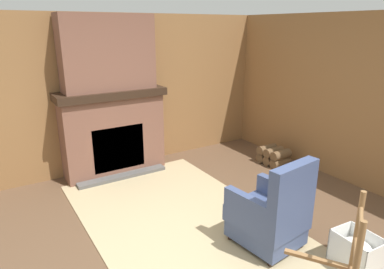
% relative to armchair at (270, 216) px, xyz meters
% --- Properties ---
extents(ground_plane, '(14.00, 14.00, 0.00)m').
position_rel_armchair_xyz_m(ground_plane, '(-0.15, -0.67, -0.36)').
color(ground_plane, brown).
extents(wood_panel_wall_left, '(0.06, 6.09, 2.38)m').
position_rel_armchair_xyz_m(wood_panel_wall_left, '(-2.93, -0.67, 0.83)').
color(wood_panel_wall_left, olive).
rests_on(wood_panel_wall_left, ground).
extents(fireplace_hearth, '(0.65, 1.60, 1.30)m').
position_rel_armchair_xyz_m(fireplace_hearth, '(-2.67, -0.67, 0.29)').
color(fireplace_hearth, brown).
rests_on(fireplace_hearth, ground).
extents(chimney_breast, '(0.39, 1.32, 1.06)m').
position_rel_armchair_xyz_m(chimney_breast, '(-2.68, -0.67, 1.47)').
color(chimney_breast, brown).
rests_on(chimney_breast, fireplace_hearth).
extents(area_rug, '(3.83, 2.01, 0.01)m').
position_rel_armchair_xyz_m(area_rug, '(-0.63, -0.53, -0.35)').
color(area_rug, tan).
rests_on(area_rug, ground).
extents(armchair, '(0.74, 0.66, 0.99)m').
position_rel_armchair_xyz_m(armchair, '(0.00, 0.00, 0.00)').
color(armchair, '#3D4C75').
rests_on(armchair, ground).
extents(firewood_stack, '(0.47, 0.36, 0.28)m').
position_rel_armchair_xyz_m(firewood_stack, '(-1.60, 1.66, -0.22)').
color(firewood_stack, brown).
rests_on(firewood_stack, ground).
extents(laundry_basket, '(0.42, 0.33, 0.36)m').
position_rel_armchair_xyz_m(laundry_basket, '(0.69, 0.44, -0.18)').
color(laundry_basket, white).
rests_on(laundry_basket, ground).
extents(oil_lamp_vase, '(0.12, 0.12, 0.31)m').
position_rel_armchair_xyz_m(oil_lamp_vase, '(-2.72, -1.09, 1.05)').
color(oil_lamp_vase, '#47708E').
rests_on(oil_lamp_vase, fireplace_hearth).
extents(storage_case, '(0.15, 0.25, 0.13)m').
position_rel_armchair_xyz_m(storage_case, '(-2.72, -0.13, 1.01)').
color(storage_case, black).
rests_on(storage_case, fireplace_hearth).
extents(decorative_plate_on_mantel, '(0.07, 0.29, 0.28)m').
position_rel_armchair_xyz_m(decorative_plate_on_mantel, '(-2.74, -0.58, 1.08)').
color(decorative_plate_on_mantel, gold).
rests_on(decorative_plate_on_mantel, fireplace_hearth).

